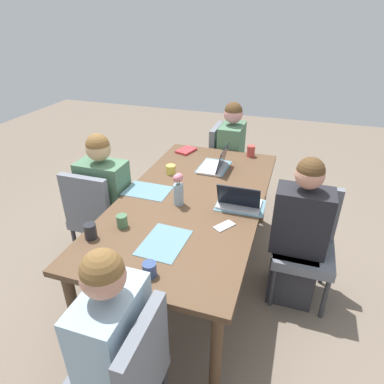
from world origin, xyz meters
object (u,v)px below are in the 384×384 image
(coffee_mug_near_right, at_px, (171,170))
(coffee_mug_centre_left, at_px, (150,269))
(chair_head_right_left_mid, at_px, (125,377))
(book_red_cover, at_px, (186,151))
(coffee_mug_centre_right, at_px, (251,151))
(laptop_head_left_left_near, at_px, (216,165))
(person_head_left_left_near, at_px, (230,161))
(laptop_far_right_near, at_px, (239,202))
(person_far_right_near, at_px, (298,240))
(coffee_mug_far_left, at_px, (122,221))
(chair_head_left_left_near, at_px, (225,161))
(chair_near_left_far, at_px, (96,213))
(coffee_mug_near_left, at_px, (90,231))
(person_head_right_left_mid, at_px, (117,358))
(person_near_left_far, at_px, (107,207))
(phone_silver, at_px, (224,226))
(dining_table, at_px, (192,205))
(phone_black, at_px, (118,277))
(flower_vase, at_px, (178,188))
(chair_far_right_near, at_px, (306,239))

(coffee_mug_near_right, height_order, coffee_mug_centre_left, coffee_mug_centre_left)
(chair_head_right_left_mid, xyz_separation_m, book_red_cover, (-2.23, -0.45, 0.26))
(chair_head_right_left_mid, xyz_separation_m, coffee_mug_centre_right, (-2.31, 0.20, 0.30))
(laptop_head_left_left_near, height_order, coffee_mug_near_right, laptop_head_left_left_near)
(person_head_left_left_near, bearing_deg, laptop_far_right_near, 14.54)
(laptop_head_left_left_near, distance_m, coffee_mug_centre_left, 1.47)
(person_far_right_near, bearing_deg, laptop_far_right_near, -86.55)
(coffee_mug_near_right, relative_size, book_red_cover, 0.42)
(book_red_cover, bearing_deg, laptop_far_right_near, 55.92)
(laptop_far_right_near, height_order, coffee_mug_far_left, laptop_far_right_near)
(chair_head_left_left_near, bearing_deg, book_red_cover, -34.16)
(chair_near_left_far, xyz_separation_m, coffee_mug_near_left, (0.60, 0.38, 0.30))
(person_head_right_left_mid, relative_size, person_near_left_far, 1.00)
(coffee_mug_centre_right, distance_m, coffee_mug_far_left, 1.62)
(phone_silver, bearing_deg, coffee_mug_near_left, 150.36)
(dining_table, height_order, phone_black, phone_black)
(chair_head_left_left_near, bearing_deg, laptop_head_left_left_near, 5.93)
(person_head_left_left_near, xyz_separation_m, flower_vase, (1.42, -0.10, 0.36))
(chair_head_left_left_near, relative_size, person_far_right_near, 0.75)
(person_head_left_left_near, bearing_deg, coffee_mug_centre_right, 39.56)
(laptop_head_left_left_near, relative_size, coffee_mug_far_left, 3.61)
(chair_head_left_left_near, distance_m, person_head_left_left_near, 0.10)
(laptop_far_right_near, relative_size, phone_black, 2.13)
(person_head_left_left_near, xyz_separation_m, coffee_mug_near_left, (1.99, -0.49, 0.27))
(phone_black, bearing_deg, chair_head_left_left_near, 81.79)
(chair_near_left_far, bearing_deg, phone_silver, 79.83)
(person_head_left_left_near, relative_size, coffee_mug_far_left, 13.47)
(person_head_left_left_near, bearing_deg, chair_head_left_left_near, -128.76)
(dining_table, xyz_separation_m, person_head_left_left_near, (-1.29, 0.04, -0.15))
(book_red_cover, bearing_deg, flower_vase, 33.01)
(person_head_right_left_mid, relative_size, person_far_right_near, 1.00)
(chair_head_right_left_mid, distance_m, coffee_mug_centre_left, 0.53)
(person_far_right_near, distance_m, laptop_far_right_near, 0.53)
(coffee_mug_near_right, height_order, book_red_cover, coffee_mug_near_right)
(dining_table, xyz_separation_m, person_far_right_near, (-0.01, 0.83, -0.15))
(coffee_mug_near_left, bearing_deg, chair_far_right_near, 120.12)
(laptop_head_left_left_near, xyz_separation_m, coffee_mug_centre_left, (1.47, 0.01, -0.00))
(phone_silver, bearing_deg, laptop_far_right_near, 25.54)
(person_head_left_left_near, bearing_deg, person_head_right_left_mid, -0.24)
(chair_head_left_left_near, distance_m, person_far_right_near, 1.60)
(person_head_right_left_mid, xyz_separation_m, coffee_mug_centre_right, (-2.25, 0.27, 0.28))
(phone_black, bearing_deg, book_red_cover, 91.02)
(coffee_mug_far_left, bearing_deg, flower_vase, 147.04)
(person_far_right_near, height_order, coffee_mug_centre_left, person_far_right_near)
(coffee_mug_near_right, xyz_separation_m, phone_silver, (0.66, 0.65, -0.04))
(chair_head_right_left_mid, distance_m, person_head_right_left_mid, 0.10)
(person_far_right_near, height_order, coffee_mug_far_left, person_far_right_near)
(person_far_right_near, height_order, phone_black, person_far_right_near)
(chair_head_right_left_mid, xyz_separation_m, chair_near_left_far, (-1.24, -0.94, 0.00))
(person_far_right_near, relative_size, coffee_mug_near_right, 14.33)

